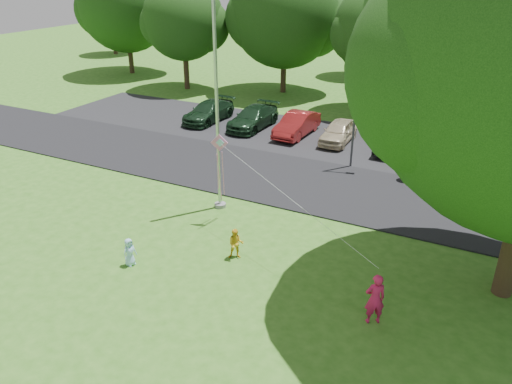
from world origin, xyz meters
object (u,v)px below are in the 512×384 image
at_px(woman, 375,299).
at_px(street_lamp, 360,105).
at_px(child_blue, 130,252).
at_px(child_yellow, 236,244).
at_px(flagpole, 217,114).
at_px(trash_can, 409,171).
at_px(kite, 222,155).

bearing_deg(woman, street_lamp, -103.03).
bearing_deg(child_blue, street_lamp, -7.26).
relative_size(child_yellow, child_blue, 1.11).
bearing_deg(child_blue, flagpole, 7.00).
xyz_separation_m(flagpole, child_yellow, (2.61, -3.27, -3.59)).
bearing_deg(flagpole, trash_can, 44.40).
xyz_separation_m(woman, child_blue, (-8.42, -0.85, -0.31)).
distance_m(trash_can, child_yellow, 10.65).
height_order(flagpole, kite, flagpole).
height_order(flagpole, street_lamp, flagpole).
bearing_deg(woman, kite, -58.04).
xyz_separation_m(child_yellow, child_blue, (-3.09, -2.09, -0.06)).
relative_size(woman, child_yellow, 1.44).
distance_m(flagpole, child_yellow, 5.51).
relative_size(child_yellow, kite, 0.15).
height_order(flagpole, child_yellow, flagpole).
relative_size(street_lamp, kite, 0.72).
bearing_deg(kite, trash_can, 32.41).
relative_size(flagpole, woman, 6.00).
bearing_deg(flagpole, kite, -52.46).
distance_m(child_yellow, child_blue, 3.73).
xyz_separation_m(child_blue, kite, (1.31, 4.28, 2.42)).
xyz_separation_m(child_yellow, kite, (-1.78, 2.18, 2.36)).
xyz_separation_m(street_lamp, kite, (-3.06, -8.16, -0.36)).
bearing_deg(trash_can, kite, -127.48).
distance_m(street_lamp, trash_can, 3.98).
relative_size(flagpole, trash_can, 9.66).
height_order(woman, kite, kite).
bearing_deg(child_yellow, woman, -40.05).
bearing_deg(flagpole, child_yellow, -51.38).
bearing_deg(child_yellow, child_blue, -172.82).
height_order(woman, child_blue, woman).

